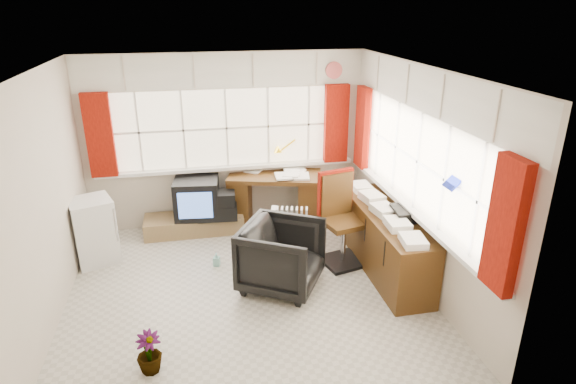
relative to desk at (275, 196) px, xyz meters
name	(u,v)px	position (x,y,z in m)	size (l,w,h in m)	color
ground	(247,292)	(-0.66, -1.80, -0.43)	(4.00, 4.00, 0.00)	beige
room_walls	(243,169)	(-0.66, -1.80, 1.07)	(4.00, 4.00, 4.00)	beige
window_back	(228,163)	(-0.66, 0.14, 0.51)	(3.70, 0.12, 3.60)	#F9E8C5
window_right	(411,203)	(1.29, -1.80, 0.51)	(0.12, 3.70, 3.60)	#F9E8C5
curtains	(308,144)	(0.27, -0.88, 1.02)	(3.83, 3.83, 1.15)	#991608
overhead_cabinets	(312,79)	(0.32, -0.82, 1.82)	(3.98, 3.98, 0.48)	white
desk	(275,196)	(0.00, 0.00, 0.00)	(1.47, 1.00, 0.81)	#4D3112
desk_lamp	(293,148)	(0.32, 0.23, 0.65)	(0.16, 0.13, 0.45)	yellow
task_chair	(339,214)	(0.59, -1.26, 0.20)	(0.60, 0.62, 1.18)	black
office_chair	(282,256)	(-0.24, -1.75, -0.04)	(0.84, 0.87, 0.79)	black
radiator	(292,234)	(0.05, -0.97, -0.17)	(0.45, 0.27, 0.64)	white
credenza	(384,239)	(1.07, -1.60, -0.04)	(0.50, 2.00, 0.85)	#4D3112
file_tray	(405,213)	(1.24, -1.78, 0.38)	(0.28, 0.37, 0.12)	black
tv_bench	(194,224)	(-1.21, -0.08, -0.31)	(1.40, 0.50, 0.25)	olive
crt_tv	(197,198)	(-1.14, -0.08, 0.10)	(0.67, 0.63, 0.55)	black
hifi_stack	(217,205)	(-0.87, -0.21, 0.01)	(0.57, 0.39, 0.39)	black
mini_fridge	(94,231)	(-2.46, -0.67, -0.01)	(0.64, 0.64, 0.84)	white
spray_bottle_a	(185,228)	(-1.35, -0.23, -0.29)	(0.11, 0.11, 0.28)	silver
spray_bottle_b	(217,259)	(-0.96, -1.13, -0.34)	(0.08, 0.08, 0.17)	#95DFD0
flower_vase	(149,353)	(-1.67, -2.89, -0.23)	(0.23, 0.23, 0.40)	black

